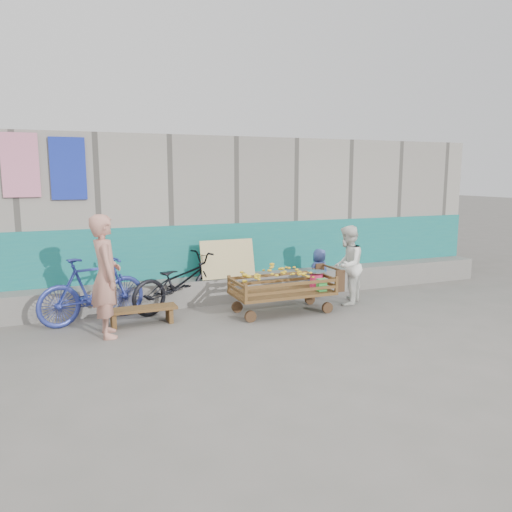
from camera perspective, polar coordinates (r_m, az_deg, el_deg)
name	(u,v)px	position (r m, az deg, el deg)	size (l,w,h in m)	color
ground	(260,341)	(7.08, 0.45, -9.70)	(80.00, 80.00, 0.00)	#5E5C55
building_wall	(185,215)	(10.58, -8.09, 4.66)	(12.00, 3.50, 3.00)	gray
banana_cart	(281,282)	(8.34, 2.84, -3.02)	(1.83, 0.84, 0.78)	#523519
bench	(142,312)	(7.98, -12.92, -6.26)	(1.08, 0.32, 0.27)	#523519
vendor_man	(106,276)	(7.40, -16.79, -2.20)	(0.64, 0.42, 1.76)	tan
woman	(347,265)	(9.03, 10.40, -1.04)	(0.69, 0.54, 1.42)	white
child	(319,272)	(9.64, 7.24, -1.84)	(0.44, 0.29, 0.91)	#3D4F97
bicycle_dark	(179,282)	(8.65, -8.75, -2.96)	(0.64, 1.84, 0.97)	black
bicycle_blue	(93,290)	(8.23, -18.16, -3.67)	(0.49, 1.74, 1.05)	#2E3C9B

